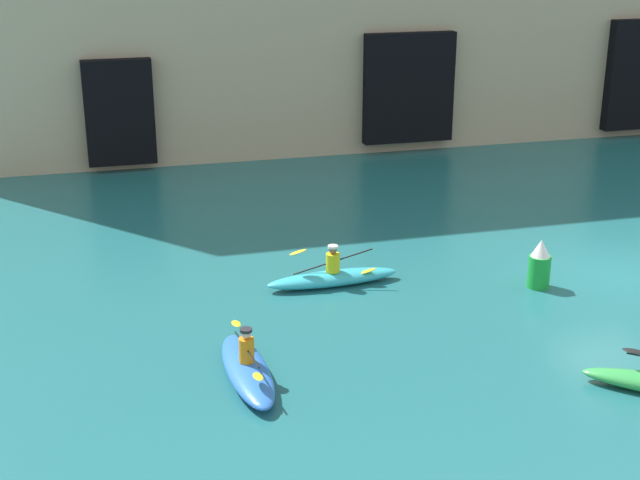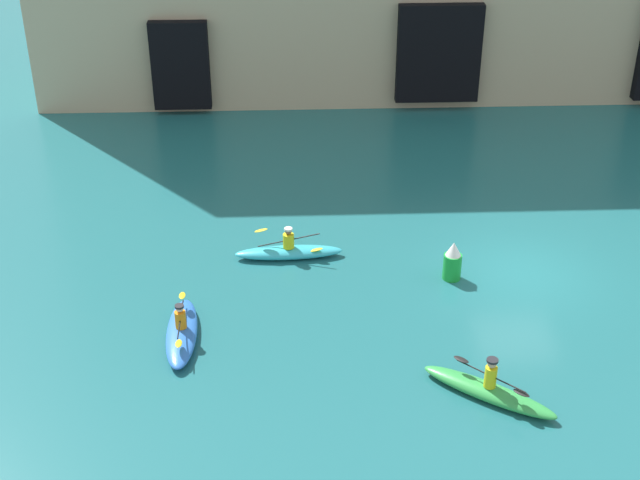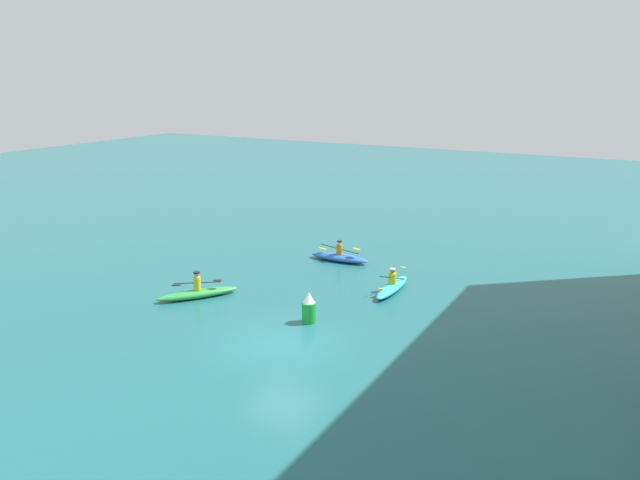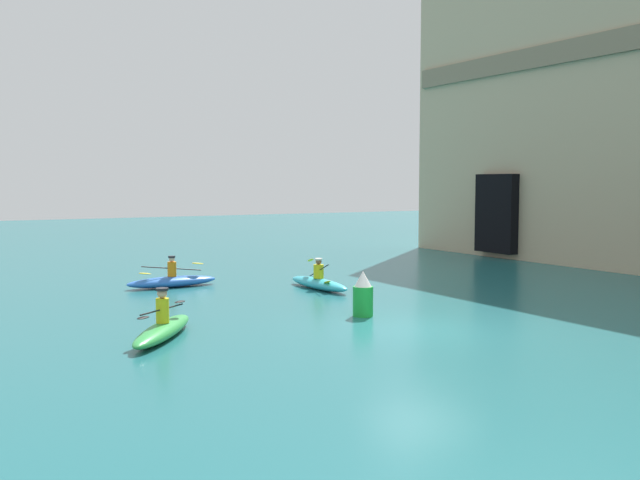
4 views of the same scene
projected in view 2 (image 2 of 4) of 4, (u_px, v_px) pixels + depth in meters
name	position (u px, v px, depth m)	size (l,w,h in m)	color
ground_plane	(523.00, 273.00, 27.22)	(120.00, 120.00, 0.00)	#1E6066
kayak_blue	(182.00, 332.00, 24.15)	(0.90, 3.22, 1.09)	blue
kayak_green	(489.00, 390.00, 21.99)	(3.26, 2.62, 1.19)	green
kayak_cyan	(289.00, 251.00, 27.88)	(3.39, 0.81, 1.06)	#33B2C6
marker_buoy	(453.00, 262.00, 26.65)	(0.55, 0.55, 1.24)	green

